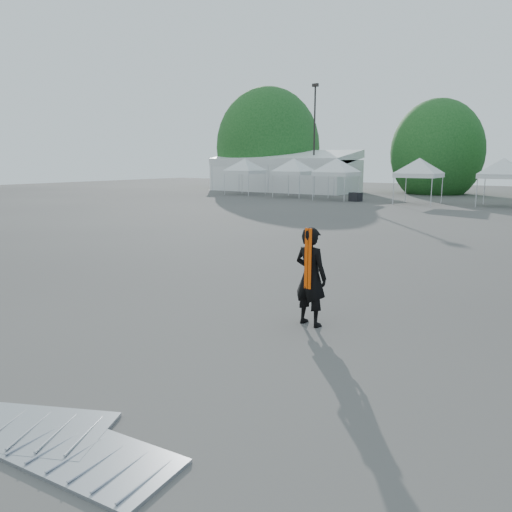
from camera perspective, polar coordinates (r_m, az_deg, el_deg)
The scene contains 14 objects.
ground at distance 11.54m, azimuth 5.03°, elevation -4.96°, with size 120.00×120.00×0.00m, color #474442.
marquee at distance 52.45m, azimuth 3.21°, elevation 9.55°, with size 15.00×6.25×4.23m.
light_pole_west at distance 49.65m, azimuth 6.69°, elevation 13.81°, with size 0.60×0.25×10.30m.
tree_far_w at distance 57.14m, azimuth 1.36°, elevation 12.24°, with size 4.80×4.80×7.30m.
tree_mid_w at distance 51.47m, azimuth 19.97°, elevation 11.09°, with size 4.16×4.16×6.33m.
tent_a at distance 47.27m, azimuth -1.27°, elevation 10.75°, with size 4.15×4.15×3.88m.
tent_b at distance 43.89m, azimuth 4.35°, elevation 10.71°, with size 4.02×4.02×3.88m.
tent_c at distance 41.11m, azimuth 9.21°, elevation 10.60°, with size 4.17×4.17×3.88m.
tent_d at distance 38.64m, azimuth 18.19°, elevation 10.20°, with size 4.12×4.12×3.88m.
tent_e at distance 38.58m, azimuth 26.48°, elevation 9.61°, with size 4.06×4.06×3.88m.
man at distance 9.58m, azimuth 6.26°, elevation -2.35°, with size 0.76×0.57×1.91m.
barrier_left at distance 6.82m, azimuth -25.48°, elevation -17.33°, with size 2.35×1.85×0.07m.
barrier_mid at distance 5.99m, azimuth -18.36°, elevation -20.99°, with size 2.03×1.16×0.06m.
crate_west at distance 40.05m, azimuth 11.30°, elevation 6.63°, with size 0.87×0.68×0.68m, color black.
Camera 1 is at (5.48, -9.66, 3.13)m, focal length 35.00 mm.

